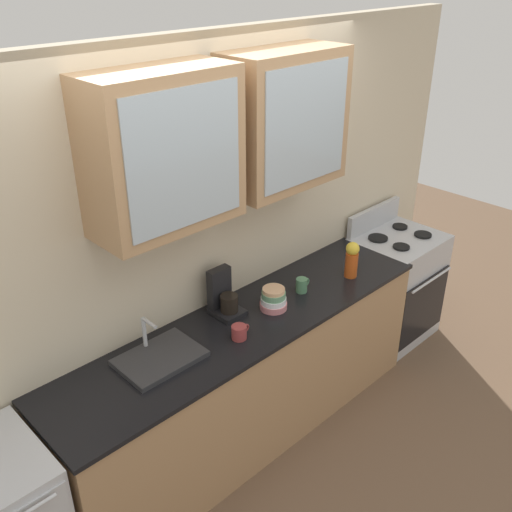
% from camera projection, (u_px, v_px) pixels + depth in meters
% --- Properties ---
extents(ground_plane, '(10.00, 10.00, 0.00)m').
position_uv_depth(ground_plane, '(249.00, 431.00, 3.95)').
color(ground_plane, brown).
extents(back_wall_unit, '(4.72, 0.46, 2.54)m').
position_uv_depth(back_wall_unit, '(211.00, 221.00, 3.45)').
color(back_wall_unit, beige).
rests_on(back_wall_unit, ground_plane).
extents(counter, '(2.68, 0.63, 0.90)m').
position_uv_depth(counter, '(248.00, 379.00, 3.74)').
color(counter, '#A87F56').
rests_on(counter, ground_plane).
extents(stove_range, '(0.68, 0.61, 1.08)m').
position_uv_depth(stove_range, '(394.00, 286.00, 4.76)').
color(stove_range, silver).
rests_on(stove_range, ground_plane).
extents(sink_faucet, '(0.45, 0.32, 0.22)m').
position_uv_depth(sink_faucet, '(159.00, 357.00, 3.18)').
color(sink_faucet, '#2D2D30').
rests_on(sink_faucet, counter).
extents(bowl_stack, '(0.17, 0.17, 0.14)m').
position_uv_depth(bowl_stack, '(273.00, 299.00, 3.62)').
color(bowl_stack, '#D87F84').
rests_on(bowl_stack, counter).
extents(vase, '(0.09, 0.09, 0.26)m').
position_uv_depth(vase, '(352.00, 259.00, 3.95)').
color(vase, '#BF4C19').
rests_on(vase, counter).
extents(cup_near_sink, '(0.12, 0.09, 0.08)m').
position_uv_depth(cup_near_sink, '(239.00, 332.00, 3.35)').
color(cup_near_sink, '#993838').
rests_on(cup_near_sink, counter).
extents(cup_near_bowls, '(0.11, 0.08, 0.10)m').
position_uv_depth(cup_near_bowls, '(301.00, 285.00, 3.81)').
color(cup_near_bowls, '#4C7F59').
rests_on(cup_near_bowls, counter).
extents(coffee_maker, '(0.17, 0.20, 0.29)m').
position_uv_depth(coffee_maker, '(224.00, 297.00, 3.56)').
color(coffee_maker, black).
rests_on(coffee_maker, counter).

